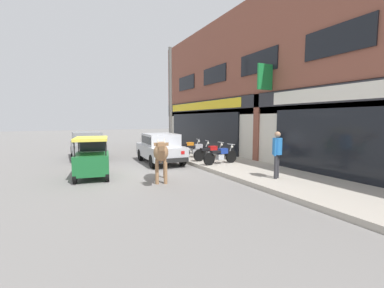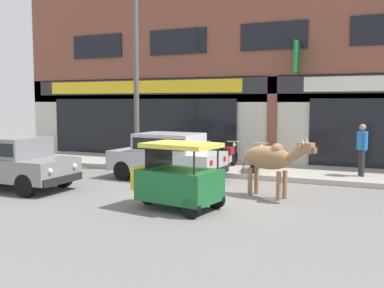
{
  "view_description": "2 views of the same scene",
  "coord_description": "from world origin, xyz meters",
  "px_view_note": "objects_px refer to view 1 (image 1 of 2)",
  "views": [
    {
      "loc": [
        9.66,
        -3.13,
        2.18
      ],
      "look_at": [
        1.52,
        1.0,
        1.28
      ],
      "focal_mm": 24.0,
      "sensor_mm": 36.0,
      "label": 1
    },
    {
      "loc": [
        4.12,
        -11.21,
        2.44
      ],
      "look_at": [
        -1.36,
        1.0,
        1.17
      ],
      "focal_mm": 42.0,
      "sensor_mm": 36.0,
      "label": 2
    }
  ],
  "objects_px": {
    "motorcycle_3": "(221,155)",
    "pedestrian": "(277,150)",
    "cow": "(161,153)",
    "motorcycle_2": "(210,152)",
    "motorcycle_1": "(196,150)",
    "auto_rickshaw": "(92,160)",
    "utility_pole": "(170,101)",
    "motorcycle_0": "(188,148)",
    "car_0": "(87,144)",
    "car_1": "(160,147)"
  },
  "relations": [
    {
      "from": "pedestrian",
      "to": "utility_pole",
      "type": "bearing_deg",
      "value": -173.64
    },
    {
      "from": "car_1",
      "to": "motorcycle_0",
      "type": "distance_m",
      "value": 2.36
    },
    {
      "from": "cow",
      "to": "car_1",
      "type": "xyz_separation_m",
      "value": [
        -3.6,
        1.27,
        -0.19
      ]
    },
    {
      "from": "pedestrian",
      "to": "motorcycle_3",
      "type": "bearing_deg",
      "value": -177.33
    },
    {
      "from": "auto_rickshaw",
      "to": "motorcycle_0",
      "type": "xyz_separation_m",
      "value": [
        -3.08,
        5.4,
        -0.11
      ]
    },
    {
      "from": "motorcycle_2",
      "to": "utility_pole",
      "type": "xyz_separation_m",
      "value": [
        -3.15,
        -0.8,
        2.64
      ]
    },
    {
      "from": "motorcycle_2",
      "to": "motorcycle_3",
      "type": "relative_size",
      "value": 1.0
    },
    {
      "from": "utility_pole",
      "to": "pedestrian",
      "type": "bearing_deg",
      "value": 6.36
    },
    {
      "from": "car_0",
      "to": "motorcycle_2",
      "type": "xyz_separation_m",
      "value": [
        4.56,
        5.22,
        -0.27
      ]
    },
    {
      "from": "motorcycle_0",
      "to": "motorcycle_3",
      "type": "xyz_separation_m",
      "value": [
        3.45,
        -0.03,
        0.0
      ]
    },
    {
      "from": "motorcycle_0",
      "to": "motorcycle_2",
      "type": "bearing_deg",
      "value": 2.04
    },
    {
      "from": "motorcycle_3",
      "to": "utility_pole",
      "type": "distance_m",
      "value": 5.04
    },
    {
      "from": "auto_rickshaw",
      "to": "pedestrian",
      "type": "height_order",
      "value": "pedestrian"
    },
    {
      "from": "pedestrian",
      "to": "car_1",
      "type": "bearing_deg",
      "value": -158.62
    },
    {
      "from": "cow",
      "to": "motorcycle_3",
      "type": "bearing_deg",
      "value": 111.16
    },
    {
      "from": "car_0",
      "to": "motorcycle_1",
      "type": "distance_m",
      "value": 6.09
    },
    {
      "from": "cow",
      "to": "motorcycle_2",
      "type": "relative_size",
      "value": 1.14
    },
    {
      "from": "cow",
      "to": "car_0",
      "type": "height_order",
      "value": "cow"
    },
    {
      "from": "cow",
      "to": "motorcycle_2",
      "type": "xyz_separation_m",
      "value": [
        -2.36,
        3.41,
        -0.46
      ]
    },
    {
      "from": "car_0",
      "to": "motorcycle_2",
      "type": "height_order",
      "value": "car_0"
    },
    {
      "from": "car_0",
      "to": "auto_rickshaw",
      "type": "relative_size",
      "value": 1.74
    },
    {
      "from": "car_0",
      "to": "utility_pole",
      "type": "height_order",
      "value": "utility_pole"
    },
    {
      "from": "motorcycle_1",
      "to": "motorcycle_2",
      "type": "distance_m",
      "value": 1.17
    },
    {
      "from": "motorcycle_3",
      "to": "pedestrian",
      "type": "bearing_deg",
      "value": 2.67
    },
    {
      "from": "cow",
      "to": "motorcycle_1",
      "type": "xyz_separation_m",
      "value": [
        -3.51,
        3.23,
        -0.46
      ]
    },
    {
      "from": "car_0",
      "to": "motorcycle_3",
      "type": "bearing_deg",
      "value": 42.1
    },
    {
      "from": "cow",
      "to": "motorcycle_0",
      "type": "relative_size",
      "value": 1.15
    },
    {
      "from": "car_1",
      "to": "auto_rickshaw",
      "type": "bearing_deg",
      "value": -59.68
    },
    {
      "from": "motorcycle_2",
      "to": "pedestrian",
      "type": "xyz_separation_m",
      "value": [
        4.32,
        0.04,
        0.6
      ]
    },
    {
      "from": "car_1",
      "to": "motorcycle_2",
      "type": "distance_m",
      "value": 2.48
    },
    {
      "from": "auto_rickshaw",
      "to": "motorcycle_1",
      "type": "xyz_separation_m",
      "value": [
        -1.88,
        5.31,
        -0.11
      ]
    },
    {
      "from": "motorcycle_0",
      "to": "motorcycle_1",
      "type": "distance_m",
      "value": 1.21
    },
    {
      "from": "car_0",
      "to": "utility_pole",
      "type": "bearing_deg",
      "value": 72.33
    },
    {
      "from": "motorcycle_3",
      "to": "auto_rickshaw",
      "type": "bearing_deg",
      "value": -93.85
    },
    {
      "from": "pedestrian",
      "to": "utility_pole",
      "type": "distance_m",
      "value": 7.79
    },
    {
      "from": "motorcycle_1",
      "to": "cow",
      "type": "bearing_deg",
      "value": -42.6
    },
    {
      "from": "car_0",
      "to": "motorcycle_0",
      "type": "distance_m",
      "value": 5.59
    },
    {
      "from": "pedestrian",
      "to": "utility_pole",
      "type": "xyz_separation_m",
      "value": [
        -7.47,
        -0.83,
        2.04
      ]
    },
    {
      "from": "motorcycle_3",
      "to": "utility_pole",
      "type": "relative_size",
      "value": 0.3
    },
    {
      "from": "utility_pole",
      "to": "motorcycle_2",
      "type": "bearing_deg",
      "value": 14.18
    },
    {
      "from": "car_0",
      "to": "motorcycle_1",
      "type": "xyz_separation_m",
      "value": [
        3.41,
        5.04,
        -0.27
      ]
    },
    {
      "from": "motorcycle_3",
      "to": "car_0",
      "type": "bearing_deg",
      "value": -137.9
    },
    {
      "from": "motorcycle_3",
      "to": "pedestrian",
      "type": "xyz_separation_m",
      "value": [
        3.23,
        0.15,
        0.6
      ]
    },
    {
      "from": "motorcycle_1",
      "to": "utility_pole",
      "type": "bearing_deg",
      "value": -162.83
    },
    {
      "from": "motorcycle_0",
      "to": "car_0",
      "type": "bearing_deg",
      "value": -113.21
    },
    {
      "from": "auto_rickshaw",
      "to": "pedestrian",
      "type": "xyz_separation_m",
      "value": [
        3.59,
        5.52,
        0.48
      ]
    },
    {
      "from": "car_0",
      "to": "pedestrian",
      "type": "xyz_separation_m",
      "value": [
        8.88,
        5.25,
        0.33
      ]
    },
    {
      "from": "cow",
      "to": "motorcycle_2",
      "type": "distance_m",
      "value": 4.17
    },
    {
      "from": "cow",
      "to": "motorcycle_2",
      "type": "bearing_deg",
      "value": 124.69
    },
    {
      "from": "auto_rickshaw",
      "to": "motorcycle_0",
      "type": "relative_size",
      "value": 1.17
    }
  ]
}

